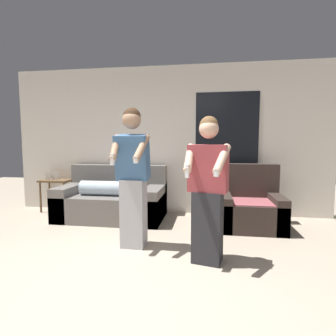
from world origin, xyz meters
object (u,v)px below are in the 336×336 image
object	(u,v)px
couch	(113,200)
person_right	(208,190)
side_table	(56,185)
armchair	(250,207)
person_left	(133,176)

from	to	relation	value
couch	person_right	size ratio (longest dim) A/B	1.12
couch	side_table	distance (m)	1.28
couch	person_right	world-z (taller)	person_right
armchair	person_right	distance (m)	1.57
side_table	person_left	bearing A→B (deg)	-37.29
armchair	person_right	xyz separation A→B (m)	(-0.65, -1.34, 0.49)
person_left	person_right	distance (m)	0.97
armchair	person_right	world-z (taller)	person_right
armchair	person_left	world-z (taller)	person_left
couch	person_left	bearing A→B (deg)	-59.44
person_left	armchair	bearing A→B (deg)	33.65
couch	armchair	xyz separation A→B (m)	(2.28, -0.16, -0.00)
couch	person_left	xyz separation A→B (m)	(0.71, -1.21, 0.58)
person_right	couch	bearing A→B (deg)	137.40
couch	person_left	world-z (taller)	person_left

